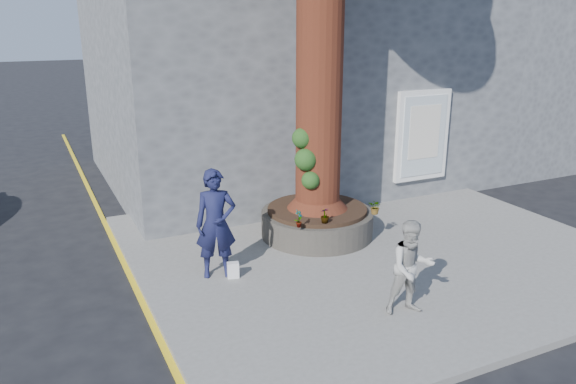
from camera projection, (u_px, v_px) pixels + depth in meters
name	position (u px, v px, depth m)	size (l,w,h in m)	color
ground	(331.00, 287.00, 9.66)	(120.00, 120.00, 0.00)	black
pavement	(372.00, 249.00, 11.12)	(9.00, 8.00, 0.12)	slate
yellow_line	(140.00, 299.00, 9.27)	(0.10, 30.00, 0.01)	yellow
stone_shop	(284.00, 65.00, 15.95)	(10.30, 8.30, 6.30)	#54565A
neighbour_shop	(494.00, 62.00, 19.30)	(6.00, 8.00, 6.00)	#54565A
planter	(317.00, 222.00, 11.59)	(2.30, 2.30, 0.60)	black
man	(216.00, 224.00, 9.57)	(0.70, 0.46, 1.91)	#15183B
woman	(411.00, 268.00, 8.40)	(0.72, 0.56, 1.48)	#A6A59F
shopping_bag	(233.00, 270.00, 9.72)	(0.20, 0.12, 0.28)	white
plant_a	(299.00, 219.00, 10.37)	(0.18, 0.12, 0.34)	gray
plant_b	(325.00, 189.00, 12.03)	(0.23, 0.22, 0.41)	gray
plant_c	(325.00, 215.00, 10.60)	(0.17, 0.17, 0.30)	gray
plant_d	(376.00, 207.00, 11.07)	(0.27, 0.24, 0.30)	gray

